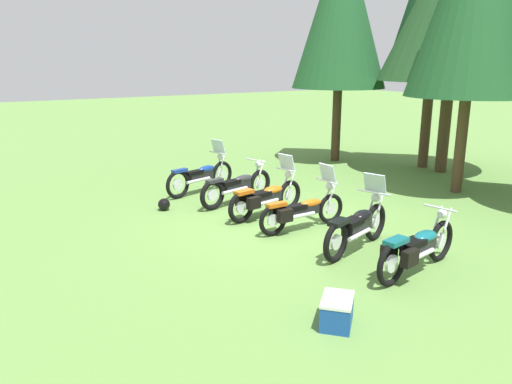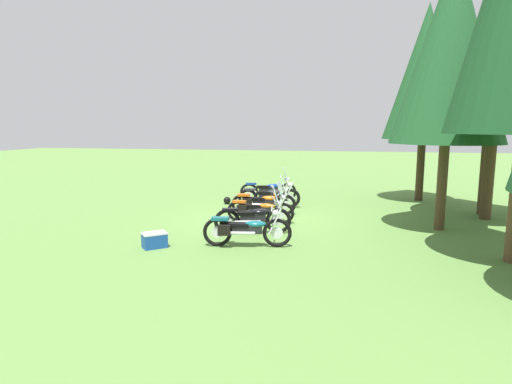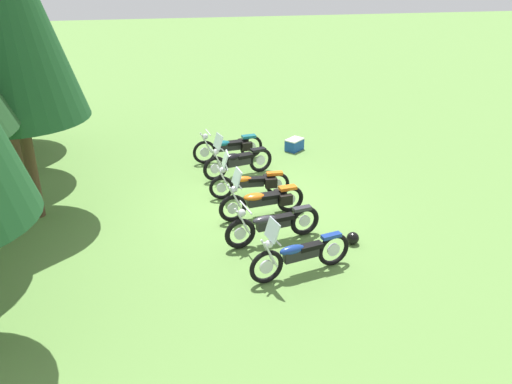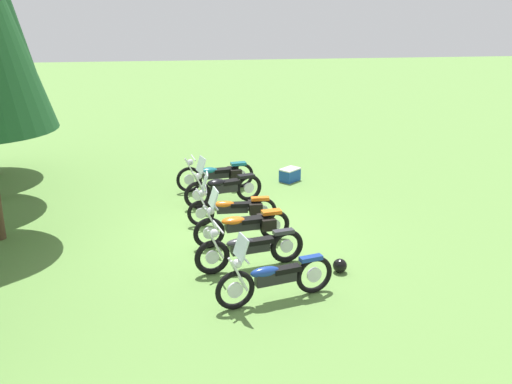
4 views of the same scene
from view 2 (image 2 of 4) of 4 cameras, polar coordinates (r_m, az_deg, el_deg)
The scene contains 13 objects.
ground_plane at distance 14.16m, azimuth 0.64°, elevation -3.61°, with size 80.00×80.00×0.00m, color #608C42.
motorcycle_0 at distance 17.36m, azimuth 1.79°, elevation 0.31°, with size 0.84×2.28×1.38m.
motorcycle_1 at distance 15.93m, azimuth 1.86°, elevation -0.59°, with size 0.80×2.33×1.02m.
motorcycle_2 at distance 14.70m, azimuth 0.92°, elevation -1.31°, with size 0.79×2.24×1.37m.
motorcycle_3 at distance 13.53m, azimuth 0.42°, elevation -2.30°, with size 0.72×2.20×1.34m.
motorcycle_4 at distance 12.06m, azimuth -0.29°, elevation -3.46°, with size 0.88×2.16×1.38m.
motorcycle_5 at distance 10.80m, azimuth -1.44°, elevation -5.03°, with size 0.77×2.27×1.03m.
pine_tree_0 at distance 18.71m, azimuth 22.01°, elevation 14.78°, with size 3.20×3.20×7.86m.
pine_tree_1 at distance 16.79m, azimuth 29.66°, elevation 17.01°, with size 2.85×2.85×8.43m.
pine_tree_2 at distance 15.91m, azimuth 29.99°, elevation 15.96°, with size 4.39×4.39×7.83m.
pine_tree_3 at distance 13.65m, azimuth 24.89°, elevation 17.24°, with size 3.18×3.18×7.93m.
picnic_cooler at distance 11.10m, azimuth -13.56°, elevation -6.32°, with size 0.70×0.71×0.39m.
dropped_helmet at distance 16.80m, azimuth -3.93°, elevation -1.14°, with size 0.29×0.29×0.29m, color black.
Camera 2 is at (13.56, 2.69, 3.06)m, focal length 29.59 mm.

